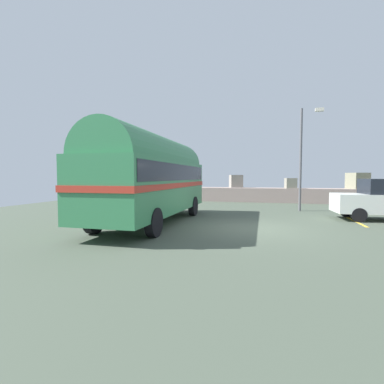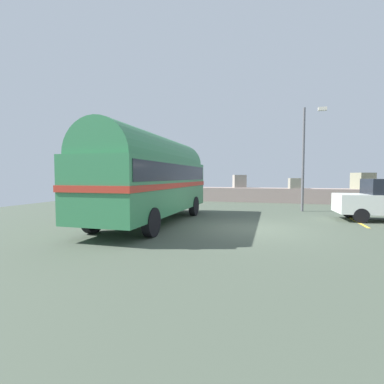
% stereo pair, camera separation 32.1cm
% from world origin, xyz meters
% --- Properties ---
extents(ground, '(32.00, 26.00, 0.02)m').
position_xyz_m(ground, '(0.00, 0.00, 0.01)').
color(ground, '#444F41').
extents(breakwater, '(31.36, 2.17, 2.29)m').
position_xyz_m(breakwater, '(-0.04, 11.80, 0.65)').
color(breakwater, gray).
rests_on(breakwater, ground).
extents(vintage_coach, '(2.54, 8.61, 3.70)m').
position_xyz_m(vintage_coach, '(-4.07, 0.21, 2.05)').
color(vintage_coach, black).
rests_on(vintage_coach, ground).
extents(lamp_post, '(1.23, 0.31, 5.80)m').
position_xyz_m(lamp_post, '(2.56, 6.23, 3.30)').
color(lamp_post, '#5B5B60').
rests_on(lamp_post, ground).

